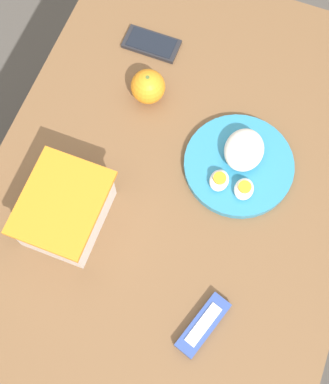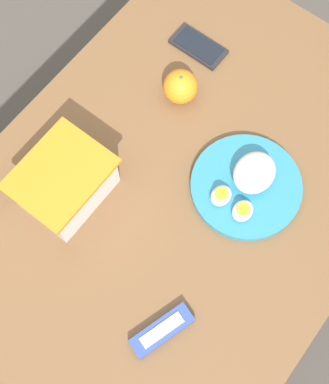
{
  "view_description": "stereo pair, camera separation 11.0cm",
  "coord_description": "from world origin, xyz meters",
  "views": [
    {
      "loc": [
        -0.34,
        -0.12,
        1.84
      ],
      "look_at": [
        0.02,
        0.01,
        0.81
      ],
      "focal_mm": 50.0,
      "sensor_mm": 36.0,
      "label": 1
    },
    {
      "loc": [
        -0.28,
        -0.22,
        1.84
      ],
      "look_at": [
        0.02,
        0.01,
        0.81
      ],
      "focal_mm": 50.0,
      "sensor_mm": 36.0,
      "label": 2
    }
  ],
  "objects": [
    {
      "name": "orange_fruit",
      "position": [
        0.23,
        0.13,
        0.81
      ],
      "size": [
        0.08,
        0.08,
        0.08
      ],
      "color": "orange",
      "rests_on": "table"
    },
    {
      "name": "rice_plate",
      "position": [
        0.14,
        -0.11,
        0.79
      ],
      "size": [
        0.24,
        0.24,
        0.07
      ],
      "color": "teal",
      "rests_on": "table"
    },
    {
      "name": "food_container",
      "position": [
        -0.1,
        0.18,
        0.82
      ],
      "size": [
        0.19,
        0.15,
        0.11
      ],
      "color": "white",
      "rests_on": "table"
    },
    {
      "name": "ground_plane",
      "position": [
        0.0,
        0.0,
        0.0
      ],
      "size": [
        10.0,
        10.0,
        0.0
      ],
      "primitive_type": "plane",
      "color": "#4C4742"
    },
    {
      "name": "table",
      "position": [
        0.0,
        0.0,
        0.65
      ],
      "size": [
        1.21,
        0.78,
        0.78
      ],
      "color": "brown",
      "rests_on": "ground_plane"
    },
    {
      "name": "candy_bar",
      "position": [
        -0.21,
        -0.15,
        0.78
      ],
      "size": [
        0.14,
        0.08,
        0.02
      ],
      "color": "#334C9E",
      "rests_on": "table"
    },
    {
      "name": "cell_phone",
      "position": [
        0.36,
        0.18,
        0.78
      ],
      "size": [
        0.06,
        0.13,
        0.01
      ],
      "color": "#232328",
      "rests_on": "table"
    }
  ]
}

